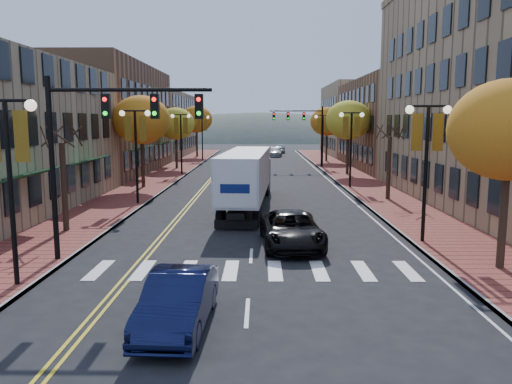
{
  "coord_description": "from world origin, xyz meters",
  "views": [
    {
      "loc": [
        0.38,
        -15.47,
        5.38
      ],
      "look_at": [
        0.17,
        6.76,
        2.2
      ],
      "focal_mm": 35.0,
      "sensor_mm": 36.0,
      "label": 1
    }
  ],
  "objects": [
    {
      "name": "black_suv",
      "position": [
        1.71,
        5.55,
        0.75
      ],
      "size": [
        2.78,
        5.5,
        1.49
      ],
      "primitive_type": "imported",
      "rotation": [
        0.0,
        0.0,
        0.06
      ],
      "color": "black",
      "rests_on": "ground"
    },
    {
      "name": "tree_right_d",
      "position": [
        9.0,
        50.0,
        5.29
      ],
      "size": [
        4.35,
        4.35,
        7.0
      ],
      "color": "#382619",
      "rests_on": "sidewalk_right"
    },
    {
      "name": "car_far_oncoming",
      "position": [
        3.71,
        69.3,
        0.71
      ],
      "size": [
        1.5,
        4.29,
        1.41
      ],
      "primitive_type": "imported",
      "rotation": [
        0.0,
        0.0,
        3.14
      ],
      "color": "#B7B7BF",
      "rests_on": "ground"
    },
    {
      "name": "sidewalk_left",
      "position": [
        -9.0,
        32.5,
        0.07
      ],
      "size": [
        4.0,
        85.0,
        0.15
      ],
      "primitive_type": "cube",
      "color": "brown",
      "rests_on": "ground"
    },
    {
      "name": "building_left_far",
      "position": [
        -17.0,
        61.0,
        4.75
      ],
      "size": [
        12.0,
        26.0,
        9.5
      ],
      "primitive_type": "cube",
      "color": "#9E8966",
      "rests_on": "ground"
    },
    {
      "name": "sidewalk_right",
      "position": [
        9.0,
        32.5,
        0.07
      ],
      "size": [
        4.0,
        85.0,
        0.15
      ],
      "primitive_type": "cube",
      "color": "brown",
      "rests_on": "ground"
    },
    {
      "name": "ground",
      "position": [
        0.0,
        0.0,
        0.0
      ],
      "size": [
        200.0,
        200.0,
        0.0
      ],
      "primitive_type": "plane",
      "color": "black",
      "rests_on": "ground"
    },
    {
      "name": "tree_left_a",
      "position": [
        -9.0,
        8.0,
        2.25
      ],
      "size": [
        0.28,
        0.28,
        4.2
      ],
      "color": "#382619",
      "rests_on": "sidewalk_left"
    },
    {
      "name": "lamp_left_b",
      "position": [
        -7.5,
        16.0,
        4.29
      ],
      "size": [
        1.96,
        0.36,
        6.05
      ],
      "color": "black",
      "rests_on": "ground"
    },
    {
      "name": "navy_sedan",
      "position": [
        -1.78,
        -3.0,
        0.73
      ],
      "size": [
        1.74,
        4.49,
        1.46
      ],
      "primitive_type": "imported",
      "rotation": [
        0.0,
        0.0,
        -0.05
      ],
      "color": "black",
      "rests_on": "ground"
    },
    {
      "name": "tree_left_c",
      "position": [
        -9.0,
        40.0,
        5.05
      ],
      "size": [
        4.16,
        4.16,
        6.69
      ],
      "color": "#382619",
      "rests_on": "sidewalk_left"
    },
    {
      "name": "tree_right_a",
      "position": [
        9.0,
        2.0,
        5.05
      ],
      "size": [
        4.16,
        4.16,
        6.69
      ],
      "color": "#382619",
      "rests_on": "sidewalk_right"
    },
    {
      "name": "lamp_right_c",
      "position": [
        7.5,
        42.0,
        4.29
      ],
      "size": [
        1.96,
        0.36,
        6.05
      ],
      "color": "black",
      "rests_on": "ground"
    },
    {
      "name": "building_right_mid",
      "position": [
        18.5,
        42.0,
        5.0
      ],
      "size": [
        15.0,
        24.0,
        10.0
      ],
      "primitive_type": "cube",
      "color": "brown",
      "rests_on": "ground"
    },
    {
      "name": "tree_left_b",
      "position": [
        -9.0,
        24.0,
        5.45
      ],
      "size": [
        4.48,
        4.48,
        7.21
      ],
      "color": "#382619",
      "rests_on": "sidewalk_left"
    },
    {
      "name": "building_left_mid",
      "position": [
        -17.0,
        36.0,
        5.5
      ],
      "size": [
        12.0,
        24.0,
        11.0
      ],
      "primitive_type": "cube",
      "color": "brown",
      "rests_on": "ground"
    },
    {
      "name": "lamp_right_b",
      "position": [
        7.5,
        24.0,
        4.29
      ],
      "size": [
        1.96,
        0.36,
        6.05
      ],
      "color": "black",
      "rests_on": "ground"
    },
    {
      "name": "semi_truck",
      "position": [
        -0.43,
        15.25,
        2.09
      ],
      "size": [
        3.15,
        14.42,
        3.58
      ],
      "rotation": [
        0.0,
        0.0,
        -0.06
      ],
      "color": "black",
      "rests_on": "ground"
    },
    {
      "name": "tree_right_c",
      "position": [
        9.0,
        34.0,
        5.45
      ],
      "size": [
        4.48,
        4.48,
        7.21
      ],
      "color": "#382619",
      "rests_on": "sidewalk_right"
    },
    {
      "name": "lamp_right_a",
      "position": [
        7.5,
        6.0,
        4.29
      ],
      "size": [
        1.96,
        0.36,
        6.05
      ],
      "color": "black",
      "rests_on": "ground"
    },
    {
      "name": "tree_left_d",
      "position": [
        -9.0,
        58.0,
        5.6
      ],
      "size": [
        4.61,
        4.61,
        7.42
      ],
      "color": "#382619",
      "rests_on": "sidewalk_left"
    },
    {
      "name": "building_right_far",
      "position": [
        18.5,
        64.0,
        5.5
      ],
      "size": [
        15.0,
        20.0,
        11.0
      ],
      "primitive_type": "cube",
      "color": "#9E8966",
      "rests_on": "ground"
    },
    {
      "name": "lamp_left_d",
      "position": [
        -7.5,
        52.0,
        4.29
      ],
      "size": [
        1.96,
        0.36,
        6.05
      ],
      "color": "black",
      "rests_on": "ground"
    },
    {
      "name": "tree_right_b",
      "position": [
        9.0,
        18.0,
        2.25
      ],
      "size": [
        0.28,
        0.28,
        4.2
      ],
      "color": "#382619",
      "rests_on": "sidewalk_right"
    },
    {
      "name": "car_far_silver",
      "position": [
        2.6,
        60.19,
        0.7
      ],
      "size": [
        2.43,
        5.0,
        1.4
      ],
      "primitive_type": "imported",
      "rotation": [
        0.0,
        0.0,
        -0.1
      ],
      "color": "#AFAFB7",
      "rests_on": "ground"
    },
    {
      "name": "lamp_left_a",
      "position": [
        -7.5,
        0.0,
        4.29
      ],
      "size": [
        1.96,
        0.36,
        6.05
      ],
      "color": "black",
      "rests_on": "ground"
    },
    {
      "name": "lamp_left_c",
      "position": [
        -7.5,
        34.0,
        4.29
      ],
      "size": [
        1.96,
        0.36,
        6.05
      ],
      "color": "black",
      "rests_on": "ground"
    },
    {
      "name": "car_far_white",
      "position": [
        -0.5,
        48.41,
        0.64
      ],
      "size": [
        1.83,
        3.89,
        1.29
      ],
      "primitive_type": "imported",
      "rotation": [
        0.0,
        0.0,
        -0.08
      ],
      "color": "silver",
      "rests_on": "ground"
    },
    {
      "name": "traffic_mast_near",
      "position": [
        -5.48,
        3.0,
        4.92
      ],
      "size": [
        6.1,
        0.35,
        7.0
      ],
      "color": "black",
      "rests_on": "ground"
    },
    {
      "name": "traffic_mast_far",
      "position": [
        5.48,
        42.0,
        4.92
      ],
      "size": [
        6.1,
        0.34,
        7.0
      ],
      "color": "black",
      "rests_on": "ground"
    }
  ]
}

